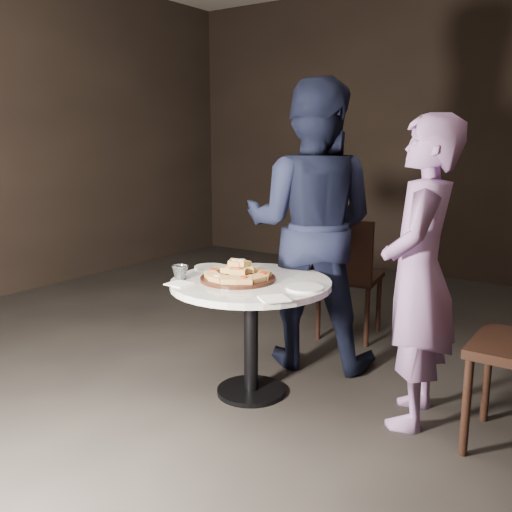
% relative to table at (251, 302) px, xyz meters
% --- Properties ---
extents(floor, '(7.00, 7.00, 0.00)m').
position_rel_table_xyz_m(floor, '(-0.08, -0.06, -0.55)').
color(floor, black).
rests_on(floor, ground).
extents(table, '(0.93, 0.93, 0.67)m').
position_rel_table_xyz_m(table, '(0.00, 0.00, 0.00)').
color(table, black).
rests_on(table, ground).
extents(serving_board, '(0.54, 0.54, 0.02)m').
position_rel_table_xyz_m(serving_board, '(-0.06, -0.04, 0.13)').
color(serving_board, black).
rests_on(serving_board, table).
extents(focaccia_pile, '(0.37, 0.37, 0.10)m').
position_rel_table_xyz_m(focaccia_pile, '(-0.06, -0.03, 0.17)').
color(focaccia_pile, '#BB8948').
rests_on(focaccia_pile, serving_board).
extents(plate_left, '(0.19, 0.19, 0.01)m').
position_rel_table_xyz_m(plate_left, '(-0.38, 0.11, 0.13)').
color(plate_left, white).
rests_on(plate_left, table).
extents(plate_right, '(0.20, 0.20, 0.01)m').
position_rel_table_xyz_m(plate_right, '(0.33, 0.02, 0.13)').
color(plate_right, white).
rests_on(plate_right, table).
extents(water_glass, '(0.09, 0.09, 0.08)m').
position_rel_table_xyz_m(water_glass, '(-0.33, -0.21, 0.17)').
color(water_glass, silver).
rests_on(water_glass, table).
extents(napkin_near, '(0.12, 0.12, 0.01)m').
position_rel_table_xyz_m(napkin_near, '(-0.27, -0.29, 0.13)').
color(napkin_near, white).
rests_on(napkin_near, table).
extents(napkin_far, '(0.19, 0.19, 0.01)m').
position_rel_table_xyz_m(napkin_far, '(0.31, -0.24, 0.13)').
color(napkin_far, white).
rests_on(napkin_far, table).
extents(chair_far, '(0.49, 0.50, 0.89)m').
position_rel_table_xyz_m(chair_far, '(0.04, 1.13, -0.03)').
color(chair_far, black).
rests_on(chair_far, ground).
extents(diner_navy, '(1.04, 0.92, 1.80)m').
position_rel_table_xyz_m(diner_navy, '(0.03, 0.62, 0.36)').
color(diner_navy, black).
rests_on(diner_navy, ground).
extents(diner_teal, '(0.49, 0.64, 1.56)m').
position_rel_table_xyz_m(diner_teal, '(0.86, 0.23, 0.24)').
color(diner_teal, '#86679F').
rests_on(diner_teal, ground).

